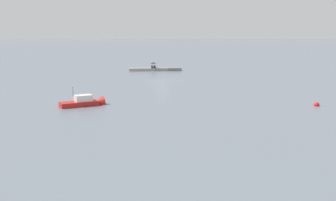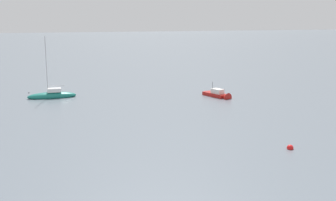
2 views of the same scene
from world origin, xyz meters
name	(u,v)px [view 2 (image 2 of 2)]	position (x,y,z in m)	size (l,w,h in m)	color
sailboat_teal_mid	(52,95)	(16.53, 48.18, 0.38)	(2.59, 7.80, 10.28)	#197266
motorboat_red_near	(219,95)	(10.52, 21.82, 0.31)	(5.50, 3.57, 2.97)	red
mooring_buoy_near	(290,148)	(-16.98, 24.43, 0.12)	(0.67, 0.67, 0.67)	red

